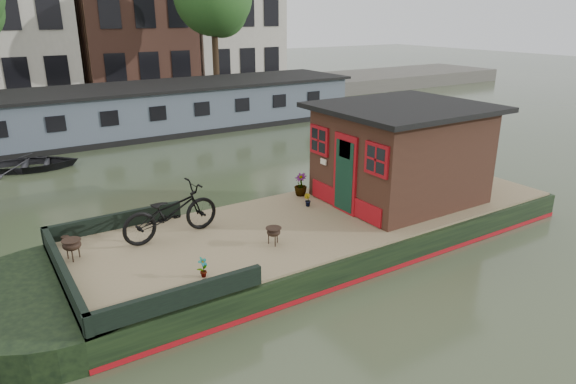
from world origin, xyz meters
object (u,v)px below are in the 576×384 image
cabin (401,152)px  brazier_front (274,236)px  bicycle (171,212)px  brazier_rear (72,250)px  potted_plant_a (203,267)px  dinghy (30,160)px

cabin → brazier_front: size_ratio=10.66×
bicycle → brazier_rear: (-2.01, -0.01, -0.35)m
bicycle → potted_plant_a: (-0.17, -2.03, -0.37)m
brazier_rear → dinghy: 9.59m
dinghy → bicycle: bearing=-156.2°
brazier_rear → dinghy: bearing=87.8°
cabin → brazier_rear: 7.90m
brazier_front → potted_plant_a: bearing=-164.2°
brazier_front → dinghy: bearing=106.4°
potted_plant_a → brazier_front: bearing=15.8°
cabin → potted_plant_a: size_ratio=10.22×
cabin → brazier_front: bearing=-170.7°
cabin → potted_plant_a: cabin is taller
potted_plant_a → brazier_front: (1.80, 0.51, -0.01)m
bicycle → dinghy: (-1.65, 9.56, -0.89)m
bicycle → dinghy: bicycle is taller
potted_plant_a → dinghy: size_ratio=0.12×
bicycle → brazier_front: bicycle is taller
cabin → brazier_front: (-4.15, -0.68, -1.04)m
cabin → dinghy: 12.88m
cabin → brazier_front: 4.33m
cabin → potted_plant_a: bearing=-168.7°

